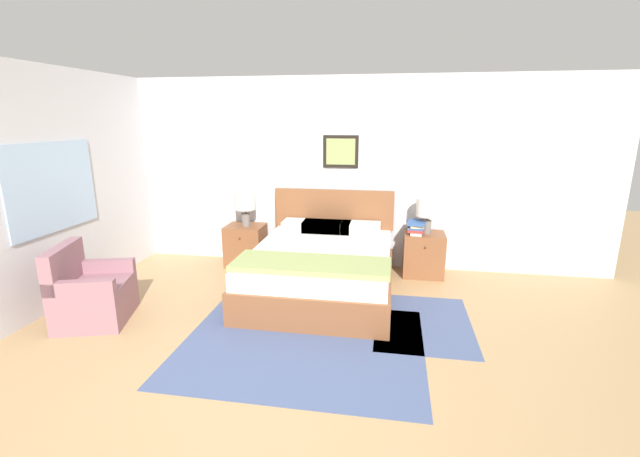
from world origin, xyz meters
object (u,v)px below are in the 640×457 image
nightstand_by_door (423,254)px  table_lamp_by_door (427,209)px  nightstand_near_window (246,245)px  table_lamp_near_window (245,203)px  bed (322,267)px  armchair (91,294)px

nightstand_by_door → table_lamp_by_door: 0.61m
nightstand_near_window → nightstand_by_door: 2.48m
nightstand_near_window → table_lamp_near_window: table_lamp_near_window is taller
nightstand_near_window → table_lamp_by_door: 2.56m
bed → armchair: (-2.23, -1.15, -0.03)m
table_lamp_near_window → armchair: bearing=-117.5°
armchair → table_lamp_by_door: 4.04m
nightstand_near_window → nightstand_by_door: size_ratio=1.00×
armchair → table_lamp_near_window: bearing=136.0°
nightstand_near_window → nightstand_by_door: same height
nightstand_by_door → table_lamp_by_door: (0.02, -0.00, 0.61)m
bed → nightstand_by_door: bed is taller
nightstand_near_window → table_lamp_by_door: table_lamp_by_door is taller
nightstand_by_door → table_lamp_by_door: table_lamp_by_door is taller
table_lamp_near_window → table_lamp_by_door: bearing=0.0°
bed → nightstand_near_window: size_ratio=3.61×
bed → armchair: bed is taller
armchair → table_lamp_near_window: size_ratio=1.89×
armchair → nightstand_near_window: bearing=136.4°
nightstand_by_door → nightstand_near_window: bearing=180.0°
armchair → nightstand_near_window: size_ratio=1.52×
armchair → table_lamp_by_door: size_ratio=1.89×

